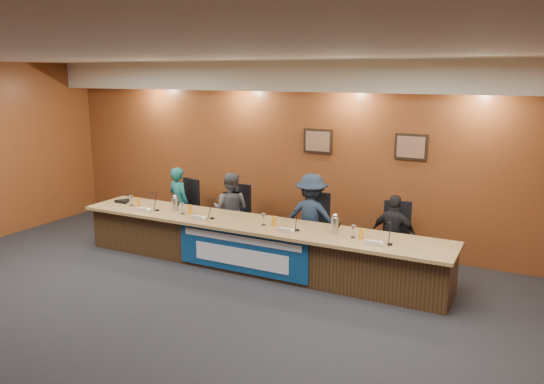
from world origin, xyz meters
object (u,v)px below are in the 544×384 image
at_px(carafe_right, 335,226).
at_px(office_chair_d, 395,242).
at_px(panelist_d, 394,235).
at_px(panelist_b, 231,210).
at_px(carafe_left, 175,205).
at_px(office_chair_c, 313,230).
at_px(banner, 241,252).
at_px(office_chair_b, 234,219).
at_px(dais_body, 254,246).
at_px(panelist_a, 179,203).
at_px(office_chair_a, 183,211).
at_px(speakerphone, 123,201).
at_px(panelist_c, 311,218).

bearing_deg(carafe_right, office_chair_d, 52.27).
bearing_deg(carafe_right, panelist_d, 48.78).
xyz_separation_m(panelist_b, carafe_left, (-0.61, -0.75, 0.19)).
height_order(office_chair_d, carafe_left, carafe_left).
bearing_deg(office_chair_c, carafe_left, -164.05).
xyz_separation_m(banner, office_chair_b, (-0.87, 1.23, 0.10)).
distance_m(dais_body, panelist_a, 2.13).
distance_m(panelist_d, office_chair_a, 3.99).
height_order(panelist_b, office_chair_d, panelist_b).
height_order(banner, panelist_b, panelist_b).
bearing_deg(speakerphone, banner, -8.98).
bearing_deg(carafe_right, panelist_b, 161.13).
bearing_deg(office_chair_d, office_chair_c, 170.36).
bearing_deg(dais_body, office_chair_b, 136.86).
bearing_deg(office_chair_a, speakerphone, -114.20).
relative_size(office_chair_c, office_chair_d, 1.00).
distance_m(office_chair_a, carafe_left, 1.06).
xyz_separation_m(panelist_d, carafe_left, (-3.49, -0.75, 0.24)).
distance_m(office_chair_c, carafe_left, 2.33).
relative_size(panelist_d, office_chair_b, 2.57).
height_order(panelist_c, office_chair_d, panelist_c).
distance_m(office_chair_c, carafe_right, 1.17).
bearing_deg(office_chair_b, dais_body, -39.48).
distance_m(banner, office_chair_a, 2.33).
relative_size(panelist_d, carafe_left, 5.67).
bearing_deg(office_chair_c, panelist_c, -95.82).
relative_size(dais_body, carafe_left, 27.60).
distance_m(banner, panelist_c, 1.35).
distance_m(carafe_left, speakerphone, 1.19).
xyz_separation_m(dais_body, speakerphone, (-2.67, 0.01, 0.43)).
relative_size(dais_body, panelist_b, 4.51).
bearing_deg(office_chair_d, panelist_d, -99.64).
relative_size(office_chair_d, carafe_left, 2.21).
bearing_deg(office_chair_a, carafe_right, 1.69).
distance_m(panelist_c, office_chair_d, 1.38).
height_order(panelist_a, office_chair_b, panelist_a).
bearing_deg(banner, office_chair_b, 125.26).
relative_size(office_chair_b, speakerphone, 1.50).
bearing_deg(carafe_left, carafe_right, -0.05).
bearing_deg(banner, office_chair_a, 148.19).
relative_size(panelist_b, office_chair_b, 2.77).
bearing_deg(office_chair_d, dais_body, -167.56).
bearing_deg(office_chair_b, office_chair_c, 3.66).
height_order(office_chair_d, speakerphone, speakerphone).
distance_m(dais_body, panelist_d, 2.15).
distance_m(office_chair_b, carafe_left, 1.12).
distance_m(panelist_c, speakerphone, 3.40).
height_order(dais_body, banner, banner).
bearing_deg(carafe_left, speakerphone, 177.76).
xyz_separation_m(panelist_b, office_chair_c, (1.53, 0.10, -0.18)).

